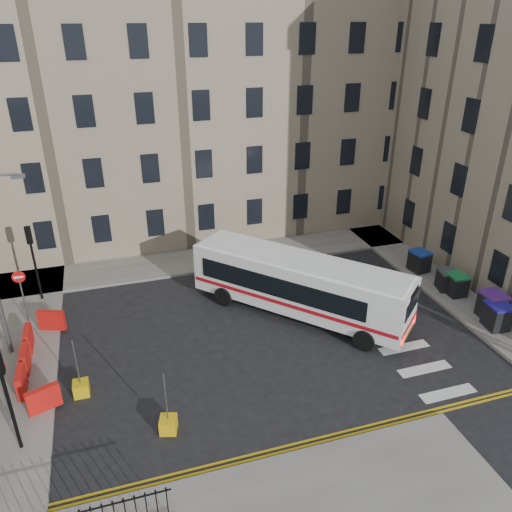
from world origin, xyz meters
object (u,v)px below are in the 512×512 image
bollard_chevron (168,425)px  wheelie_bin_d (446,280)px  wheelie_bin_e (419,261)px  wheelie_bin_c (456,284)px  bollard_yellow (81,388)px  wheelie_bin_b (492,306)px  wheelie_bin_a (497,316)px  bus (299,283)px

bollard_chevron → wheelie_bin_d: bearing=19.6°
wheelie_bin_d → wheelie_bin_e: (-0.12, 2.34, 0.05)m
wheelie_bin_c → bollard_yellow: bearing=-170.4°
wheelie_bin_d → bollard_yellow: (-18.93, -2.68, -0.42)m
wheelie_bin_b → wheelie_bin_e: (-0.47, 5.44, -0.07)m
wheelie_bin_c → wheelie_bin_e: bearing=99.0°
wheelie_bin_a → wheelie_bin_e: wheelie_bin_a is taller
bus → wheelie_bin_c: bearing=-48.6°
wheelie_bin_c → wheelie_bin_e: 2.99m
bus → bollard_chevron: 9.65m
wheelie_bin_c → bollard_chevron: bearing=-159.1°
bus → wheelie_bin_b: 9.52m
wheelie_bin_a → wheelie_bin_c: size_ratio=1.08×
wheelie_bin_d → bollard_yellow: wheelie_bin_d is taller
wheelie_bin_c → bollard_chevron: (-16.07, -5.02, -0.44)m
wheelie_bin_e → bollard_yellow: bearing=-173.5°
wheelie_bin_a → wheelie_bin_b: wheelie_bin_b is taller
wheelie_bin_e → bollard_yellow: 19.47m
wheelie_bin_a → wheelie_bin_e: bearing=98.0°
bollard_yellow → bollard_chevron: (3.02, -2.98, 0.00)m
bus → wheelie_bin_b: (8.83, -3.44, -0.90)m
bus → wheelie_bin_c: (8.65, -0.98, -0.99)m
wheelie_bin_b → wheelie_bin_e: size_ratio=1.09×
bus → wheelie_bin_e: 8.65m
wheelie_bin_c → wheelie_bin_d: bearing=107.6°
wheelie_bin_e → bollard_yellow: (-18.81, -5.02, -0.46)m
wheelie_bin_a → wheelie_bin_b: size_ratio=0.94×
bus → wheelie_bin_d: size_ratio=8.17×
bus → wheelie_bin_d: bus is taller
wheelie_bin_e → bollard_chevron: size_ratio=2.05×
bus → wheelie_bin_a: size_ratio=7.76×
wheelie_bin_a → bollard_yellow: 18.97m
bollard_yellow → wheelie_bin_d: bearing=8.1°
wheelie_bin_d → wheelie_bin_c: bearing=-61.8°
wheelie_bin_b → bollard_yellow: bearing=-179.2°
wheelie_bin_d → wheelie_bin_e: wheelie_bin_e is taller
bus → wheelie_bin_b: bus is taller
bus → wheelie_bin_a: bearing=-68.5°
wheelie_bin_c → bollard_yellow: 19.21m
wheelie_bin_c → bollard_yellow: size_ratio=1.95×
wheelie_bin_a → bollard_chevron: (-15.90, -1.80, -0.49)m
wheelie_bin_a → bollard_yellow: (-18.92, 1.18, -0.49)m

